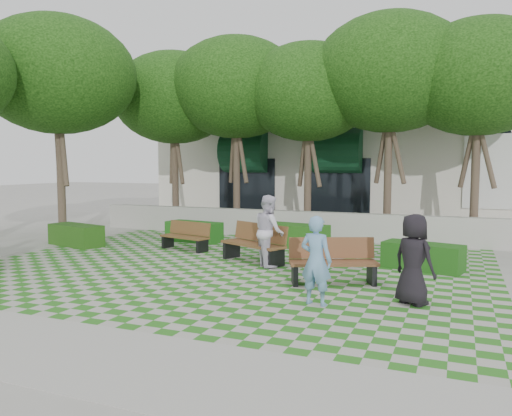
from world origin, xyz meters
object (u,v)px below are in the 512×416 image
at_px(hedge_midleft, 194,232).
at_px(hedge_west, 76,235).
at_px(bench_mid, 255,244).
at_px(person_dark, 414,259).
at_px(person_white, 269,231).
at_px(hedge_midright, 295,236).
at_px(bench_east, 333,262).
at_px(bench_west, 186,236).
at_px(person_blue, 316,260).
at_px(hedge_east, 423,257).

height_order(hedge_midleft, hedge_west, hedge_west).
xyz_separation_m(bench_mid, hedge_west, (-5.97, 0.29, -0.15)).
distance_m(person_dark, person_white, 4.10).
bearing_deg(hedge_midright, bench_east, -62.15).
relative_size(bench_west, hedge_midright, 0.82).
xyz_separation_m(bench_east, hedge_midleft, (-5.44, 3.86, -0.14)).
distance_m(hedge_midleft, person_blue, 7.83).
relative_size(bench_east, person_blue, 1.19).
xyz_separation_m(bench_east, hedge_east, (1.62, 2.12, -0.14)).
xyz_separation_m(hedge_east, hedge_midright, (-3.73, 1.88, 0.03)).
distance_m(bench_east, hedge_east, 2.68).
xyz_separation_m(hedge_midright, person_white, (0.27, -2.86, 0.52)).
relative_size(bench_east, hedge_west, 1.02).
xyz_separation_m(bench_west, person_dark, (6.54, -3.38, 0.41)).
bearing_deg(bench_west, bench_mid, -6.28).
xyz_separation_m(hedge_midright, person_blue, (2.21, -5.66, 0.44)).
height_order(hedge_midleft, person_blue, person_blue).
height_order(person_blue, person_white, person_white).
bearing_deg(person_dark, bench_mid, -0.46).
height_order(bench_east, bench_west, bench_east).
bearing_deg(bench_west, person_blue, -25.61).
distance_m(hedge_east, hedge_midleft, 7.27).
xyz_separation_m(bench_east, bench_mid, (-2.35, 1.49, 0.01)).
distance_m(bench_mid, bench_west, 2.68).
xyz_separation_m(bench_mid, person_blue, (2.45, -3.14, 0.32)).
distance_m(bench_west, hedge_east, 6.50).
relative_size(bench_west, person_white, 0.93).
bearing_deg(bench_west, bench_east, -12.60).
bearing_deg(hedge_midleft, person_blue, -44.91).
xyz_separation_m(hedge_midleft, person_dark, (7.11, -4.85, 0.49)).
bearing_deg(bench_mid, bench_east, -7.68).
height_order(hedge_midright, person_dark, person_dark).
bearing_deg(person_dark, bench_west, 3.77).
bearing_deg(hedge_midleft, person_dark, -34.29).
bearing_deg(hedge_east, bench_east, -127.37).
bearing_deg(person_white, person_dark, -158.50).
distance_m(bench_mid, person_white, 0.74).
xyz_separation_m(bench_west, hedge_west, (-3.45, -0.62, -0.07)).
height_order(hedge_west, person_white, person_white).
bearing_deg(hedge_west, bench_east, -12.03).
height_order(bench_mid, bench_west, bench_mid).
height_order(bench_east, person_white, person_white).
bearing_deg(person_blue, bench_east, -77.16).
xyz_separation_m(bench_mid, person_white, (0.51, -0.35, 0.40)).
xyz_separation_m(hedge_midright, hedge_west, (-6.21, -2.22, -0.02)).
distance_m(hedge_east, hedge_west, 9.95).
distance_m(hedge_east, person_dark, 3.15).
bearing_deg(bench_mid, hedge_west, -158.15).
bearing_deg(hedge_east, hedge_midright, 153.34).
bearing_deg(hedge_east, hedge_midleft, 166.16).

